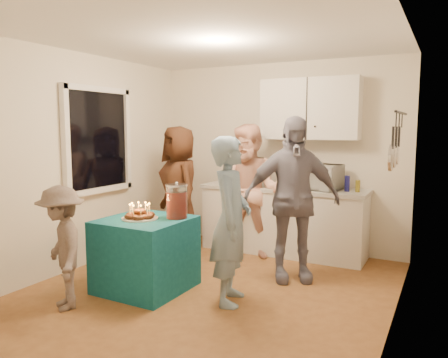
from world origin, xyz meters
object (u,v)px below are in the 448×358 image
at_px(counter, 283,222).
at_px(man_birthday, 231,221).
at_px(woman_back_right, 292,199).
at_px(child_near_left, 62,248).
at_px(microwave, 317,177).
at_px(party_table, 146,254).
at_px(woman_back_left, 180,189).
at_px(woman_back_center, 251,191).
at_px(punch_jar, 177,202).

bearing_deg(counter, man_birthday, -85.97).
bearing_deg(woman_back_right, child_near_left, -163.32).
bearing_deg(child_near_left, microwave, 91.56).
distance_m(party_table, man_birthday, 1.05).
height_order(counter, woman_back_left, woman_back_left).
relative_size(microwave, woman_back_center, 0.33).
relative_size(party_table, woman_back_center, 0.48).
xyz_separation_m(counter, microwave, (0.46, 0.00, 0.64)).
bearing_deg(punch_jar, party_table, -146.74).
bearing_deg(punch_jar, woman_back_left, 122.16).
bearing_deg(punch_jar, microwave, 60.41).
xyz_separation_m(microwave, child_near_left, (-1.67, -2.71, -0.48)).
xyz_separation_m(counter, child_near_left, (-1.21, -2.71, 0.16)).
bearing_deg(microwave, counter, -170.09).
bearing_deg(woman_back_center, woman_back_left, -171.65).
relative_size(microwave, woman_back_right, 0.32).
xyz_separation_m(microwave, man_birthday, (-0.33, -1.84, -0.26)).
bearing_deg(woman_back_right, woman_back_left, 137.08).
height_order(punch_jar, woman_back_right, woman_back_right).
height_order(punch_jar, woman_back_center, woman_back_center).
bearing_deg(man_birthday, party_table, 78.61).
bearing_deg(woman_back_left, party_table, -36.30).
bearing_deg(party_table, woman_back_right, 38.31).
bearing_deg(party_table, counter, 67.12).
distance_m(woman_back_left, woman_back_right, 1.79).
distance_m(man_birthday, woman_back_left, 1.93).
xyz_separation_m(counter, woman_back_right, (0.44, -0.95, 0.49)).
height_order(party_table, woman_back_center, woman_back_center).
xyz_separation_m(party_table, man_birthday, (0.95, 0.11, 0.44)).
height_order(party_table, woman_back_left, woman_back_left).
bearing_deg(woman_back_right, microwave, 58.83).
distance_m(party_table, woman_back_right, 1.70).
distance_m(microwave, child_near_left, 3.22).
xyz_separation_m(woman_back_center, child_near_left, (-0.90, -2.33, -0.29)).
distance_m(woman_back_right, child_near_left, 2.44).
distance_m(counter, man_birthday, 1.88).
bearing_deg(party_table, child_near_left, -117.25).
distance_m(microwave, punch_jar, 2.04).
height_order(punch_jar, man_birthday, man_birthday).
bearing_deg(woman_back_left, counter, 57.46).
xyz_separation_m(counter, woman_back_center, (-0.31, -0.38, 0.45)).
bearing_deg(child_near_left, counter, 99.14).
bearing_deg(man_birthday, child_near_left, 104.85).
height_order(counter, party_table, counter).
relative_size(woman_back_left, woman_back_center, 0.98).
distance_m(punch_jar, woman_back_center, 1.41).
bearing_deg(woman_back_right, man_birthday, -139.39).
distance_m(punch_jar, woman_back_right, 1.28).
bearing_deg(microwave, woman_back_left, -152.76).
distance_m(microwave, woman_back_center, 0.88).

